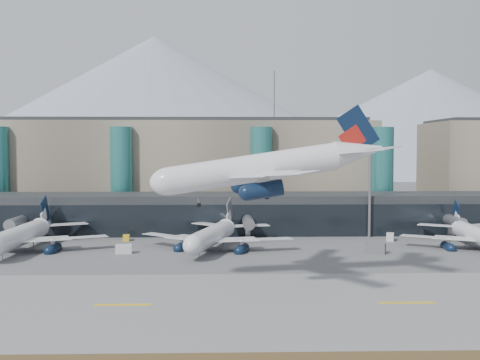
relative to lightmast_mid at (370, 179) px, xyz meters
name	(u,v)px	position (x,y,z in m)	size (l,w,h in m)	color
ground	(260,281)	(-30.00, -48.00, -14.42)	(900.00, 900.00, 0.00)	#515154
runway_strip	(266,304)	(-30.00, -63.00, -14.40)	(400.00, 40.00, 0.04)	slate
runway_markings	(266,304)	(-30.00, -63.00, -14.37)	(128.00, 1.00, 0.02)	gold
concourse	(246,213)	(-30.02, 9.73, -9.45)	(170.00, 27.00, 10.00)	black
terminal_main	(162,169)	(-55.00, 42.00, 1.03)	(130.00, 30.00, 31.00)	gray
teal_towers	(192,176)	(-44.99, 26.01, -0.41)	(116.40, 19.40, 46.00)	#297472
mountain_ridge	(251,118)	(-14.03, 332.00, 31.33)	(910.00, 400.00, 110.00)	gray
lightmast_mid	(370,179)	(0.00, 0.00, 0.00)	(3.00, 1.20, 25.60)	slate
hero_jet	(277,159)	(-27.60, -52.55, 5.82)	(37.72, 38.50, 12.42)	silver
jet_parked_left	(26,228)	(-78.83, -15.47, -9.84)	(37.61, 36.52, 12.11)	silver
jet_parked_mid	(216,229)	(-37.61, -15.60, -10.06)	(34.57, 35.89, 11.52)	silver
jet_parked_right	(472,229)	(19.11, -15.65, -10.36)	(33.31, 32.64, 10.74)	silver
veh_a	(124,249)	(-56.71, -21.59, -13.48)	(3.33, 1.87, 1.87)	beige
veh_b	(126,238)	(-58.96, -4.15, -13.73)	(2.40, 1.48, 1.38)	gold
veh_c	(376,248)	(-4.25, -22.87, -13.31)	(3.99, 2.11, 2.22)	#515157
veh_d	(390,237)	(3.55, -5.91, -13.53)	(3.13, 1.67, 1.79)	beige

